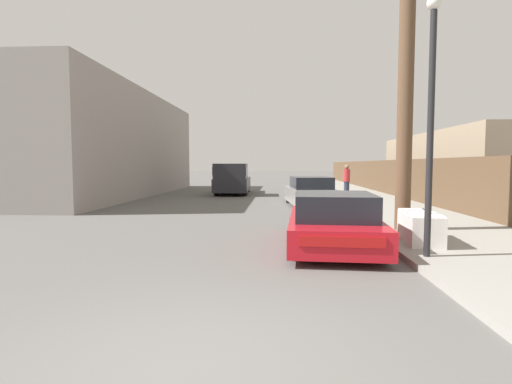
{
  "coord_description": "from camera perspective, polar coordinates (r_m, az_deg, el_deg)",
  "views": [
    {
      "loc": [
        0.8,
        -3.4,
        1.84
      ],
      "look_at": [
        0.18,
        7.71,
        1.07
      ],
      "focal_mm": 28.0,
      "sensor_mm": 36.0,
      "label": 1
    }
  ],
  "objects": [
    {
      "name": "sidewalk_curb",
      "position": [
        27.33,
        12.67,
        0.12
      ],
      "size": [
        4.2,
        63.0,
        0.12
      ],
      "primitive_type": "cube",
      "color": "gray",
      "rests_on": "ground"
    },
    {
      "name": "ground_plane",
      "position": [
        3.95,
        -9.73,
        -23.89
      ],
      "size": [
        220.0,
        220.0,
        0.0
      ],
      "primitive_type": "plane",
      "color": "#595654"
    },
    {
      "name": "pickup_truck",
      "position": [
        24.66,
        -3.42,
        1.85
      ],
      "size": [
        2.16,
        5.4,
        1.89
      ],
      "rotation": [
        0.0,
        0.0,
        3.17
      ],
      "color": "#232328",
      "rests_on": "ground"
    },
    {
      "name": "wooden_fence",
      "position": [
        25.85,
        17.66,
        2.14
      ],
      "size": [
        0.08,
        43.95,
        1.98
      ],
      "primitive_type": "cube",
      "color": "brown",
      "rests_on": "sidewalk_curb"
    },
    {
      "name": "utility_pole",
      "position": [
        11.47,
        20.66,
        16.54
      ],
      "size": [
        1.8,
        0.4,
        8.41
      ],
      "color": "brown",
      "rests_on": "sidewalk_curb"
    },
    {
      "name": "discarded_fridge",
      "position": [
        9.62,
        22.38,
        -4.64
      ],
      "size": [
        0.85,
        1.71,
        0.7
      ],
      "rotation": [
        0.0,
        0.0,
        -0.11
      ],
      "color": "white",
      "rests_on": "sidewalk_curb"
    },
    {
      "name": "pedestrian",
      "position": [
        21.62,
        12.83,
        1.63
      ],
      "size": [
        0.34,
        0.34,
        1.72
      ],
      "color": "#282D42",
      "rests_on": "sidewalk_curb"
    },
    {
      "name": "street_lamp",
      "position": [
        8.13,
        23.73,
        10.94
      ],
      "size": [
        0.26,
        0.26,
        4.76
      ],
      "color": "#232326",
      "rests_on": "sidewalk_curb"
    },
    {
      "name": "parked_sports_car_red",
      "position": [
        9.08,
        10.97,
        -4.22
      ],
      "size": [
        2.17,
        4.44,
        1.22
      ],
      "rotation": [
        0.0,
        0.0,
        -0.06
      ],
      "color": "red",
      "rests_on": "ground"
    },
    {
      "name": "building_left_block",
      "position": [
        25.79,
        -21.88,
        6.25
      ],
      "size": [
        7.0,
        18.87,
        6.01
      ],
      "primitive_type": "cube",
      "color": "gray",
      "rests_on": "ground"
    },
    {
      "name": "building_right_house",
      "position": [
        25.54,
        28.74,
        3.35
      ],
      "size": [
        6.0,
        14.15,
        3.58
      ],
      "primitive_type": "cube",
      "color": "gray",
      "rests_on": "ground"
    },
    {
      "name": "car_parked_mid",
      "position": [
        17.93,
        7.77,
        -0.02
      ],
      "size": [
        2.23,
        4.46,
        1.3
      ],
      "rotation": [
        0.0,
        0.0,
        0.09
      ],
      "color": "gray",
      "rests_on": "ground"
    }
  ]
}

